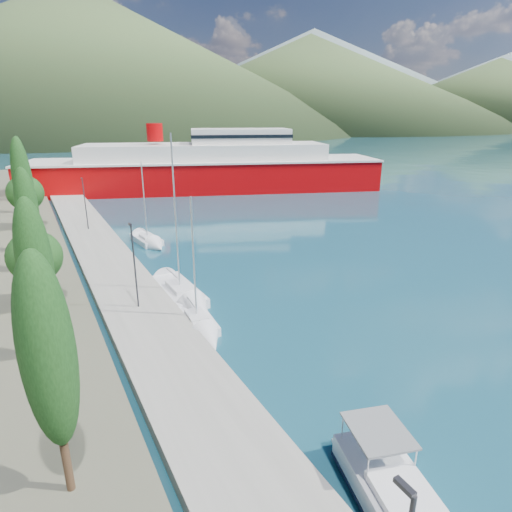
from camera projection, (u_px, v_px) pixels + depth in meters
ground at (81, 164)px, 122.53m from camera, size 1400.00×1400.00×0.00m
quay at (110, 266)px, 39.88m from camera, size 5.00×88.00×0.80m
hills_far at (134, 64)px, 576.64m from camera, size 1480.00×900.00×180.00m
hills_near at (157, 69)px, 361.81m from camera, size 1010.00×520.00×115.00m
tree_row at (26, 203)px, 40.99m from camera, size 4.15×64.83×11.22m
lamp_posts at (134, 263)px, 29.67m from camera, size 0.15×49.45×6.06m
sailboat_near at (203, 330)px, 28.34m from camera, size 2.53×6.96×9.81m
sailboat_mid at (189, 302)px, 32.42m from camera, size 2.80×9.55×13.63m
sailboat_far at (152, 243)px, 47.21m from camera, size 2.91×6.96×9.94m
ferry at (207, 169)px, 80.82m from camera, size 65.77×34.69×12.89m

